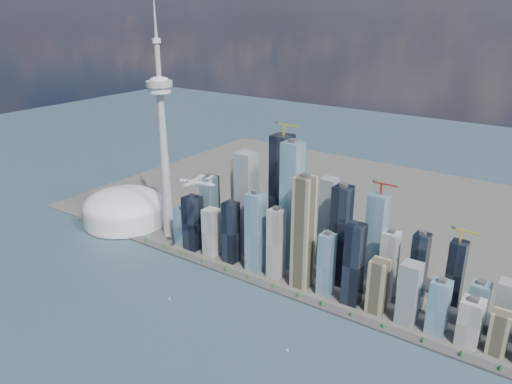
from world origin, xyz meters
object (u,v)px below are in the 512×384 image
Objects in this scene: sailboat_east at (288,350)px; dome_stadium at (125,208)px; airplane at (196,182)px; needle_tower at (163,138)px; sailboat_west at (170,298)px.

dome_stadium is at bearing 167.33° from sailboat_east.
airplane is 9.12× the size of sailboat_east.
needle_tower is at bearing 4.09° from dome_stadium.
sailboat_west is at bearing -103.16° from airplane.
needle_tower is 53.93× the size of sailboat_west.
sailboat_west is at bearing -29.50° from dome_stadium.
airplane is at bearing 166.44° from sailboat_east.
sailboat_west is (-0.31, -86.55, -202.20)m from airplane.
dome_stadium is 623.51m from sailboat_east.
needle_tower is 229.26m from airplane.
airplane reaches higher than dome_stadium.
needle_tower is 547.12m from sailboat_east.
dome_stadium is 388.20m from sailboat_west.
airplane reaches higher than sailboat_east.
sailboat_west reaches higher than sailboat_east.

